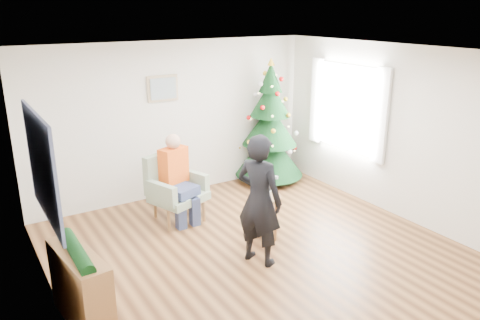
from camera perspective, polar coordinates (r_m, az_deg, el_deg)
floor at (r=6.33m, az=2.15°, el=-11.11°), size 5.00×5.00×0.00m
ceiling at (r=5.55m, az=2.48°, el=13.03°), size 5.00×5.00×0.00m
wall_back at (r=7.93m, az=-7.95°, el=4.87°), size 5.00×0.00×5.00m
wall_front at (r=4.15m, az=22.36°, el=-8.89°), size 5.00×0.00×5.00m
wall_left at (r=4.94m, az=-22.53°, el=-4.60°), size 0.00×5.00×5.00m
wall_right at (r=7.46m, az=18.41°, el=3.28°), size 0.00×5.00×5.00m
window_panel at (r=8.05m, az=12.98°, el=6.25°), size 0.04×1.30×1.40m
curtains at (r=8.03m, az=12.82°, el=6.23°), size 0.05×1.75×1.50m
christmas_tree at (r=8.53m, az=3.65°, el=4.01°), size 1.25×1.25×2.26m
stool at (r=6.50m, az=3.07°, el=-7.01°), size 0.44×0.44×0.66m
laptop at (r=6.36m, az=3.12°, el=-4.27°), size 0.42×0.35×0.03m
armchair at (r=7.18m, az=-7.83°, el=-4.32°), size 0.92×0.90×1.01m
seated_person at (r=7.03m, az=-7.60°, el=-2.11°), size 0.53×0.69×1.32m
standing_man at (r=5.76m, az=2.36°, el=-4.92°), size 0.62×0.72×1.68m
game_controller at (r=5.73m, az=4.04°, el=-2.06°), size 0.09×0.13×0.04m
console at (r=5.12m, az=-18.80°, el=-14.64°), size 0.42×1.03×0.80m
garland at (r=4.91m, az=-19.30°, el=-10.50°), size 0.14×0.90×0.14m
tapestry at (r=5.14m, az=-23.03°, el=-0.81°), size 0.03×1.50×1.15m
framed_picture at (r=7.71m, az=-9.39°, el=8.61°), size 0.52×0.05×0.42m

